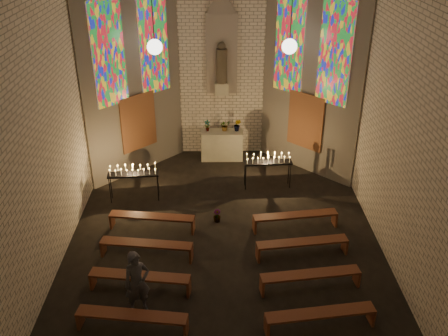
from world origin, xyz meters
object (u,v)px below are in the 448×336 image
at_px(altar, 222,145).
at_px(aisle_flower_pot, 217,216).
at_px(votive_stand_right, 268,160).
at_px(visitor, 137,283).
at_px(votive_stand_left, 133,172).

bearing_deg(altar, aisle_flower_pot, -92.67).
relative_size(altar, votive_stand_right, 0.95).
xyz_separation_m(altar, visitor, (-1.86, -7.24, 0.25)).
xyz_separation_m(aisle_flower_pot, votive_stand_right, (1.55, 1.90, 0.73)).
xyz_separation_m(votive_stand_left, votive_stand_right, (3.97, 0.70, -0.01)).
xyz_separation_m(altar, votive_stand_right, (1.37, -1.97, 0.42)).
bearing_deg(votive_stand_right, aisle_flower_pot, -132.27).
bearing_deg(altar, votive_stand_right, -55.16).
bearing_deg(altar, votive_stand_left, -134.23).
xyz_separation_m(votive_stand_left, visitor, (0.74, -4.57, -0.17)).
bearing_deg(votive_stand_right, visitor, -124.53).
bearing_deg(votive_stand_right, votive_stand_left, -173.04).
xyz_separation_m(altar, aisle_flower_pot, (-0.18, -3.87, -0.31)).
height_order(altar, votive_stand_right, votive_stand_right).
bearing_deg(visitor, altar, 51.77).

